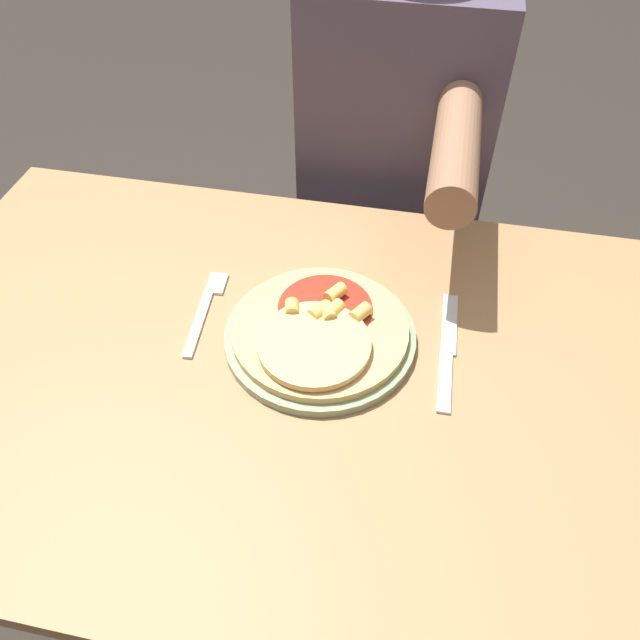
{
  "coord_description": "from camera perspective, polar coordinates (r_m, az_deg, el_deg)",
  "views": [
    {
      "loc": [
        0.15,
        -0.53,
        1.42
      ],
      "look_at": [
        0.03,
        0.06,
        0.79
      ],
      "focal_mm": 35.0,
      "sensor_mm": 36.0,
      "label": 1
    }
  ],
  "objects": [
    {
      "name": "ground_plane",
      "position": [
        1.52,
        -1.59,
        -22.42
      ],
      "size": [
        8.0,
        8.0,
        0.0
      ],
      "primitive_type": "plane",
      "color": "#2D2823"
    },
    {
      "name": "dining_table",
      "position": [
        0.96,
        -2.37,
        -8.66
      ],
      "size": [
        1.21,
        0.76,
        0.75
      ],
      "color": "#9E754C",
      "rests_on": "ground_plane"
    },
    {
      "name": "plate",
      "position": [
        0.89,
        0.0,
        -1.46
      ],
      "size": [
        0.27,
        0.27,
        0.01
      ],
      "color": "gray",
      "rests_on": "dining_table"
    },
    {
      "name": "pizza",
      "position": [
        0.87,
        -0.03,
        -0.93
      ],
      "size": [
        0.25,
        0.25,
        0.04
      ],
      "color": "tan",
      "rests_on": "plate"
    },
    {
      "name": "fork",
      "position": [
        0.95,
        -10.37,
        1.18
      ],
      "size": [
        0.03,
        0.18,
        0.0
      ],
      "color": "silver",
      "rests_on": "dining_table"
    },
    {
      "name": "knife",
      "position": [
        0.89,
        11.55,
        -2.86
      ],
      "size": [
        0.03,
        0.22,
        0.0
      ],
      "color": "silver",
      "rests_on": "dining_table"
    },
    {
      "name": "person_diner",
      "position": [
        1.3,
        6.82,
        13.66
      ],
      "size": [
        0.35,
        0.52,
        1.24
      ],
      "color": "#2D2D38",
      "rests_on": "ground_plane"
    }
  ]
}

